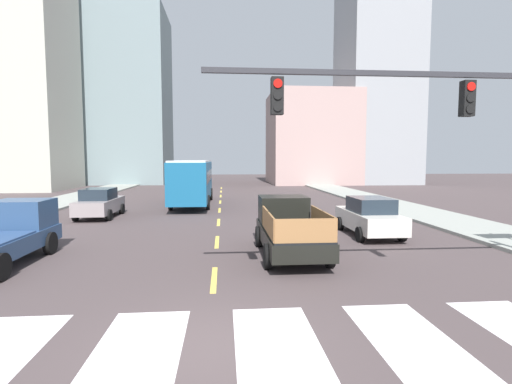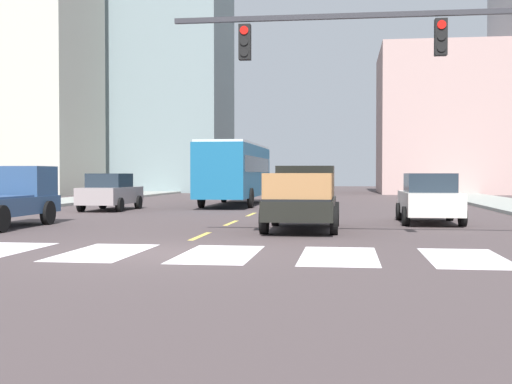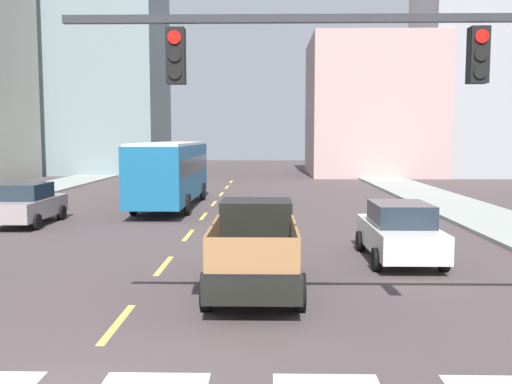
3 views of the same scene
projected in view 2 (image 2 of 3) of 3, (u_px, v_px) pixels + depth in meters
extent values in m
plane|color=#483C3D|center=(160.00, 253.00, 14.46)|extent=(160.00, 160.00, 0.00)
cube|color=#969A91|center=(15.00, 206.00, 33.95)|extent=(3.85, 110.00, 0.15)
cube|color=silver|center=(104.00, 252.00, 14.63)|extent=(1.57, 3.38, 0.01)
cube|color=silver|center=(219.00, 254.00, 14.30)|extent=(1.57, 3.38, 0.01)
cube|color=silver|center=(339.00, 256.00, 13.96)|extent=(1.57, 3.38, 0.01)
cube|color=silver|center=(465.00, 258.00, 13.63)|extent=(1.57, 3.38, 0.01)
cube|color=#E5C54D|center=(200.00, 236.00, 18.43)|extent=(0.16, 2.40, 0.01)
cube|color=#E5C54D|center=(231.00, 223.00, 23.38)|extent=(0.16, 2.40, 0.01)
cube|color=#E5C54D|center=(251.00, 214.00, 28.34)|extent=(0.16, 2.40, 0.01)
cube|color=#E5C54D|center=(265.00, 208.00, 33.29)|extent=(0.16, 2.40, 0.01)
cube|color=#E5C54D|center=(276.00, 204.00, 38.25)|extent=(0.16, 2.40, 0.01)
cube|color=#E5C54D|center=(284.00, 200.00, 43.20)|extent=(0.16, 2.40, 0.01)
cube|color=#E5C54D|center=(290.00, 198.00, 48.16)|extent=(0.16, 2.40, 0.01)
cube|color=#E5C54D|center=(295.00, 195.00, 53.11)|extent=(0.16, 2.40, 0.01)
cube|color=black|center=(302.00, 208.00, 20.49)|extent=(1.96, 5.20, 0.56)
cube|color=black|center=(306.00, 181.00, 22.16)|extent=(1.84, 1.60, 1.00)
cube|color=#19232D|center=(306.00, 176.00, 22.59)|extent=(1.72, 0.08, 0.56)
cube|color=black|center=(300.00, 198.00, 19.54)|extent=(1.84, 3.30, 0.06)
cylinder|color=black|center=(276.00, 214.00, 22.18)|extent=(0.22, 0.80, 0.80)
cylinder|color=black|center=(336.00, 214.00, 21.92)|extent=(0.22, 0.80, 0.80)
cylinder|color=black|center=(264.00, 220.00, 19.08)|extent=(0.22, 0.80, 0.80)
cylinder|color=black|center=(334.00, 221.00, 18.83)|extent=(0.22, 0.80, 0.80)
cube|color=olive|center=(269.00, 185.00, 19.65)|extent=(0.06, 3.17, 0.70)
cube|color=olive|center=(332.00, 185.00, 19.41)|extent=(0.06, 3.17, 0.70)
cube|color=olive|center=(296.00, 186.00, 17.96)|extent=(1.80, 0.06, 0.70)
cube|color=navy|center=(22.00, 181.00, 22.84)|extent=(1.84, 1.60, 1.00)
cube|color=#19232D|center=(28.00, 176.00, 23.27)|extent=(1.72, 0.08, 0.56)
cylinder|color=black|center=(48.00, 213.00, 22.60)|extent=(0.22, 0.80, 0.80)
cylinder|color=black|center=(1.00, 219.00, 19.51)|extent=(0.22, 0.80, 0.80)
cube|color=#185D89|center=(235.00, 171.00, 36.70)|extent=(2.50, 10.80, 2.70)
cube|color=#19232D|center=(235.00, 165.00, 36.69)|extent=(2.52, 9.94, 0.80)
cube|color=silver|center=(235.00, 145.00, 36.66)|extent=(2.40, 10.37, 0.12)
cylinder|color=black|center=(224.00, 194.00, 40.21)|extent=(0.22, 1.00, 1.00)
cylinder|color=black|center=(266.00, 194.00, 39.88)|extent=(0.22, 1.00, 1.00)
cylinder|color=black|center=(201.00, 198.00, 33.95)|extent=(0.22, 1.00, 1.00)
cylinder|color=black|center=(251.00, 198.00, 33.62)|extent=(0.22, 1.00, 1.00)
cube|color=beige|center=(429.00, 203.00, 23.29)|extent=(1.80, 4.40, 0.76)
cube|color=#1E2833|center=(430.00, 183.00, 23.12)|extent=(1.58, 2.11, 0.64)
cylinder|color=black|center=(399.00, 212.00, 24.77)|extent=(0.22, 0.64, 0.64)
cylinder|color=black|center=(450.00, 212.00, 24.54)|extent=(0.22, 0.64, 0.64)
cylinder|color=black|center=(406.00, 216.00, 22.07)|extent=(0.22, 0.64, 0.64)
cylinder|color=black|center=(463.00, 217.00, 21.83)|extent=(0.22, 0.64, 0.64)
cube|color=gray|center=(111.00, 195.00, 31.59)|extent=(1.80, 4.40, 0.76)
cube|color=#1E2833|center=(110.00, 180.00, 31.42)|extent=(1.58, 2.11, 0.64)
cylinder|color=black|center=(103.00, 202.00, 33.07)|extent=(0.22, 0.64, 0.64)
cylinder|color=black|center=(138.00, 202.00, 32.83)|extent=(0.22, 0.64, 0.64)
cylinder|color=black|center=(81.00, 205.00, 30.37)|extent=(0.22, 0.64, 0.64)
cylinder|color=black|center=(120.00, 205.00, 30.13)|extent=(0.22, 0.64, 0.64)
cube|color=#2D2D33|center=(416.00, 14.00, 15.63)|extent=(11.42, 0.12, 0.12)
cube|color=black|center=(441.00, 37.00, 15.57)|extent=(0.28, 0.24, 0.84)
cylinder|color=red|center=(442.00, 25.00, 15.43)|extent=(0.20, 0.04, 0.20)
cylinder|color=black|center=(442.00, 36.00, 15.44)|extent=(0.20, 0.04, 0.20)
cylinder|color=black|center=(441.00, 48.00, 15.45)|extent=(0.20, 0.04, 0.20)
cube|color=black|center=(245.00, 42.00, 16.17)|extent=(0.28, 0.24, 0.84)
cylinder|color=red|center=(244.00, 30.00, 16.04)|extent=(0.20, 0.04, 0.20)
cylinder|color=black|center=(244.00, 41.00, 16.04)|extent=(0.20, 0.04, 0.20)
cylinder|color=black|center=(244.00, 52.00, 16.05)|extent=(0.20, 0.04, 0.20)
cube|color=#B8B7A8|center=(17.00, 42.00, 55.50)|extent=(11.45, 9.73, 25.05)
cube|color=tan|center=(446.00, 122.00, 59.74)|extent=(11.67, 11.66, 12.57)
cube|color=gray|center=(170.00, 68.00, 65.55)|extent=(10.92, 10.96, 23.87)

